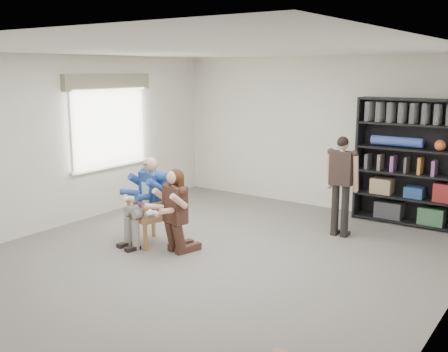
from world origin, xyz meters
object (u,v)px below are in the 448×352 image
Objects in this scene: kneeling_woman at (174,212)px; standing_man at (341,187)px; seated_man at (149,201)px; armchair at (149,211)px; bookshelf at (411,162)px.

kneeling_woman is 2.64m from standing_man.
armchair is at bearing 0.00° from seated_man.
kneeling_woman is at bearing 2.49° from armchair.
kneeling_woman is at bearing -124.23° from bookshelf.
bookshelf is 1.33× the size of standing_man.
seated_man is at bearing 0.00° from armchair.
bookshelf is 1.47m from standing_man.
seated_man is 0.84× the size of standing_man.
armchair is 0.84× the size of kneeling_woman.
seated_man is at bearing -131.50° from bookshelf.
armchair is at bearing -138.07° from standing_man.
armchair is 0.64× the size of standing_man.
standing_man is (-0.68, -1.28, -0.26)m from bookshelf.
bookshelf is at bearing 62.25° from standing_man.
armchair is 4.36m from bookshelf.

